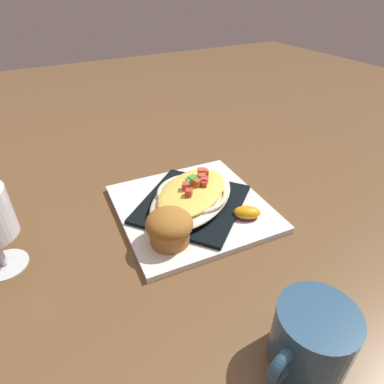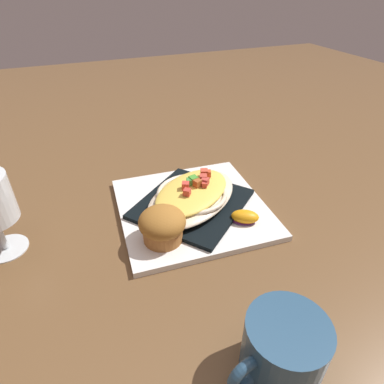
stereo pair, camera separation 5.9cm
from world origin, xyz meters
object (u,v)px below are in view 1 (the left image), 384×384
at_px(gratin_dish, 192,194).
at_px(orange_garnish, 246,213).
at_px(muffin, 169,227).
at_px(coffee_mug, 311,340).
at_px(square_plate, 192,208).

relative_size(gratin_dish, orange_garnish, 4.06).
bearing_deg(muffin, coffee_mug, 103.13).
relative_size(muffin, coffee_mug, 0.64).
bearing_deg(coffee_mug, gratin_dish, -93.86).
xyz_separation_m(gratin_dish, coffee_mug, (0.02, 0.31, -0.00)).
relative_size(square_plate, coffee_mug, 2.23).
height_order(square_plate, orange_garnish, orange_garnish).
height_order(gratin_dish, coffee_mug, coffee_mug).
height_order(square_plate, coffee_mug, coffee_mug).
bearing_deg(muffin, orange_garnish, 176.70).
distance_m(square_plate, gratin_dish, 0.03).
height_order(gratin_dish, orange_garnish, gratin_dish).
xyz_separation_m(gratin_dish, muffin, (0.08, 0.07, 0.00)).
xyz_separation_m(square_plate, gratin_dish, (-0.00, -0.00, 0.03)).
distance_m(muffin, orange_garnish, 0.15).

